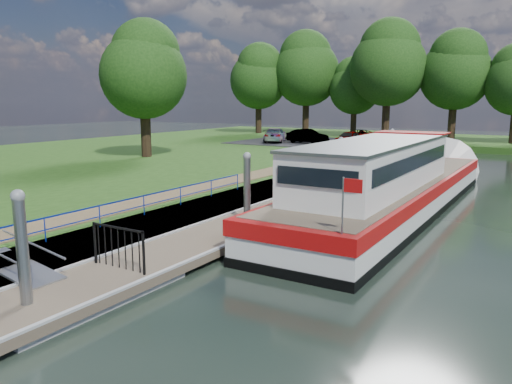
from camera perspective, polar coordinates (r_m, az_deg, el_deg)
The scene contains 17 objects.
ground at distance 12.69m, azimuth -22.65°, elevation -12.59°, with size 160.00×160.00×0.00m, color black.
riverbank at distance 35.43m, azimuth -20.30°, elevation 2.62°, with size 32.00×90.00×0.78m, color #204413.
bank_edge at distance 25.27m, azimuth 2.03°, elevation 0.37°, with size 1.10×90.00×0.78m, color #473D2D.
footpath at distance 20.72m, azimuth -12.09°, elevation -0.92°, with size 1.60×40.00×0.05m, color brown.
carpark at distance 49.38m, azimuth 6.68°, elevation 5.71°, with size 14.00×12.00×0.06m, color black.
blue_fence at distance 16.13m, azimuth -20.14°, elevation -2.68°, with size 0.04×18.04×0.72m.
pontoon at distance 22.40m, azimuth 5.19°, elevation -1.50°, with size 2.50×30.00×0.56m.
mooring_piles at distance 22.20m, azimuth 5.23°, elevation 1.27°, with size 0.30×27.30×3.55m.
gangway at distance 14.20m, azimuth -25.62°, elevation -7.69°, with size 2.58×1.00×0.92m.
gate_panel at distance 13.62m, azimuth -15.48°, elevation -5.47°, with size 1.85×0.05×1.15m.
barge at distance 22.93m, azimuth 15.69°, elevation 0.73°, with size 4.36×21.15×4.78m.
horizon_trees at distance 56.58m, azimuth 20.49°, elevation 12.97°, with size 54.38×10.03×12.87m.
bank_tree_a at distance 37.15m, azimuth -12.65°, elevation 13.61°, with size 6.12×6.12×9.72m.
car_a at distance 46.13m, azimuth 10.57°, elevation 6.10°, with size 1.49×3.71×1.27m, color #999999.
car_b at distance 47.22m, azimuth 5.89°, elevation 6.36°, with size 1.41×4.04×1.33m, color #999999.
car_c at distance 48.64m, azimuth 2.22°, elevation 6.52°, with size 1.87×4.60×1.34m, color #999999.
car_d at distance 50.58m, azimuth 11.52°, elevation 6.35°, with size 1.87×4.05×1.13m, color #999999.
Camera 1 is at (9.68, -6.67, 4.79)m, focal length 35.00 mm.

